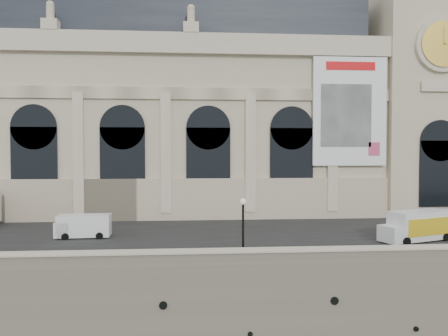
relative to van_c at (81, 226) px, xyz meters
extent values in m
cube|color=#7B715E|center=(6.41, 23.07, -4.13)|extent=(160.00, 70.00, 6.00)
cube|color=#2D2D2D|center=(6.41, 2.07, -1.10)|extent=(160.00, 24.00, 0.06)
cube|color=#7B715E|center=(6.41, -11.33, -0.58)|extent=(160.00, 1.20, 1.10)
cube|color=beige|center=(6.41, -11.33, 0.02)|extent=(160.00, 1.40, 0.12)
cube|color=beige|center=(0.41, 19.07, 9.87)|extent=(68.00, 18.00, 22.00)
cube|color=beige|center=(0.41, 9.92, 1.37)|extent=(68.60, 0.40, 5.00)
cube|color=beige|center=(0.41, 9.77, 19.67)|extent=(69.00, 0.80, 2.40)
cube|color=beige|center=(0.41, 9.92, 13.87)|extent=(68.00, 0.30, 1.40)
cube|color=#282E36|center=(0.41, 19.07, 23.87)|extent=(64.00, 15.00, 6.00)
cube|color=#282E36|center=(0.41, 19.07, 27.37)|extent=(56.00, 10.00, 1.20)
cube|color=black|center=(-7.59, 9.89, 5.37)|extent=(5.20, 0.25, 9.00)
cylinder|color=black|center=(-7.59, 9.89, 9.87)|extent=(5.20, 0.25, 5.20)
cube|color=beige|center=(-2.59, 9.82, 6.87)|extent=(1.20, 0.50, 14.00)
cube|color=black|center=(2.41, 9.89, 5.37)|extent=(5.20, 0.25, 9.00)
cylinder|color=black|center=(2.41, 9.89, 9.87)|extent=(5.20, 0.25, 5.20)
cube|color=beige|center=(7.41, 9.82, 6.87)|extent=(1.20, 0.50, 14.00)
cube|color=black|center=(12.41, 9.89, 5.37)|extent=(5.20, 0.25, 9.00)
cylinder|color=black|center=(12.41, 9.89, 9.87)|extent=(5.20, 0.25, 5.20)
cube|color=beige|center=(17.41, 9.82, 6.87)|extent=(1.20, 0.50, 14.00)
cube|color=black|center=(22.41, 9.89, 5.37)|extent=(5.20, 0.25, 9.00)
cylinder|color=black|center=(22.41, 9.89, 9.87)|extent=(5.20, 0.25, 5.20)
cube|color=beige|center=(27.41, 9.82, 6.87)|extent=(1.20, 0.50, 14.00)
cube|color=white|center=(29.41, 9.62, 11.87)|extent=(9.00, 0.35, 13.00)
cube|color=red|center=(29.41, 9.42, 17.27)|extent=(6.00, 0.06, 1.00)
cube|color=gray|center=(28.91, 9.42, 11.37)|extent=(6.20, 0.06, 7.50)
cube|color=#C24467|center=(32.41, 9.42, 7.37)|extent=(1.40, 0.06, 1.60)
cube|color=beige|center=(40.41, 16.07, 13.87)|extent=(12.00, 14.00, 30.00)
cylinder|color=beige|center=(40.41, 8.82, 19.87)|extent=(6.60, 0.50, 6.60)
cylinder|color=black|center=(40.41, 8.52, 19.87)|extent=(5.40, 0.15, 5.40)
cylinder|color=#ECBC45|center=(40.41, 8.45, 19.87)|extent=(5.50, 0.06, 5.50)
cube|color=#ECBC45|center=(40.41, 8.37, 20.77)|extent=(0.14, 0.05, 2.00)
cube|color=black|center=(40.41, 8.92, 4.37)|extent=(5.00, 0.25, 8.00)
cube|color=white|center=(0.31, 0.01, 0.06)|extent=(4.86, 2.06, 2.04)
cube|color=white|center=(-1.60, -0.07, -0.25)|extent=(1.42, 1.92, 1.42)
cube|color=black|center=(-2.10, -0.09, 0.24)|extent=(0.13, 1.60, 0.71)
cylinder|color=black|center=(-1.18, -0.98, -0.80)|extent=(0.68, 0.25, 0.67)
cylinder|color=black|center=(-1.26, 0.88, -0.80)|extent=(0.68, 0.25, 0.67)
cylinder|color=black|center=(1.88, -0.85, -0.80)|extent=(0.68, 0.25, 0.67)
cylinder|color=black|center=(1.80, 1.01, -0.80)|extent=(0.68, 0.25, 0.67)
cube|color=silver|center=(30.99, -3.79, 0.35)|extent=(6.13, 3.99, 2.58)
cube|color=gold|center=(31.36, -4.85, 0.35)|extent=(4.70, 1.72, 1.53)
cube|color=red|center=(31.36, -4.85, 0.35)|extent=(2.71, 1.00, 0.57)
cube|color=silver|center=(27.93, -4.88, -0.22)|extent=(2.14, 2.49, 1.43)
cylinder|color=black|center=(28.84, -5.72, -0.75)|extent=(0.81, 0.51, 0.76)
cylinder|color=black|center=(28.10, -3.65, -0.75)|extent=(0.81, 0.51, 0.76)
cylinder|color=black|center=(33.33, -4.12, -0.75)|extent=(0.81, 0.51, 0.76)
cylinder|color=black|center=(32.60, -2.05, -0.75)|extent=(0.81, 0.51, 0.76)
cylinder|color=black|center=(14.20, -9.49, -0.92)|extent=(0.47, 0.47, 0.43)
cylinder|color=black|center=(14.20, -9.49, 1.02)|extent=(0.17, 0.17, 4.29)
sphere|color=beige|center=(14.20, -9.49, 3.27)|extent=(0.47, 0.47, 0.47)
camera|label=1|loc=(10.29, -41.66, 6.90)|focal=35.00mm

